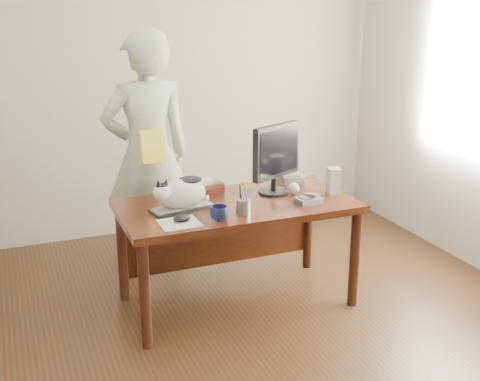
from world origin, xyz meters
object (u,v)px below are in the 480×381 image
Objects in this scene: coffee_mug at (219,213)px; baseball at (294,189)px; keyboard at (182,208)px; book_stack at (206,186)px; mouse at (182,218)px; speaker at (334,181)px; monitor at (276,155)px; desk at (233,219)px; cat at (180,192)px; pen_cup at (244,205)px; phone at (309,200)px; calculator at (291,177)px; person at (148,156)px.

coffee_mug is 0.74m from baseball.
book_stack is at bearing 39.12° from keyboard.
speaker is at bearing 7.02° from mouse.
keyboard is 0.89× the size of monitor.
book_stack is (0.35, 0.55, 0.01)m from mouse.
mouse reaches higher than desk.
cat is at bearing 162.16° from monitor.
desk is 0.32m from book_stack.
coffee_mug reaches higher than baseball.
pen_cup is 1.32× the size of phone.
cat is at bearing 74.17° from mouse.
coffee_mug is at bearing -113.25° from book_stack.
cat reaches higher than keyboard.
mouse is 1.18m from speaker.
monitor is at bearing 106.88° from phone.
mouse is at bearing 178.69° from pen_cup.
baseball is 0.32m from calculator.
keyboard is 0.24× the size of person.
cat is 0.75m from monitor.
pen_cup reaches higher than book_stack.
desk is 9.24× the size of phone.
person reaches higher than phone.
pen_cup is at bearing 178.72° from phone.
cat reaches higher than mouse.
book_stack is (0.28, 0.32, 0.02)m from keyboard.
person reaches higher than speaker.
person reaches higher than cat.
phone is 0.31m from speaker.
keyboard is 5.38× the size of baseball.
mouse is 0.93m from baseball.
book_stack is at bearing 151.30° from baseball.
baseball is (0.84, 0.03, -0.08)m from cat.
monitor is 0.55m from book_stack.
book_stack is at bearing 131.03° from phone.
person is at bearing 110.88° from pen_cup.
pen_cup is 2.77× the size of baseball.
book_stack is (-0.82, 0.38, -0.06)m from speaker.
pen_cup is 0.41m from mouse.
pen_cup reaches higher than keyboard.
calculator is (-0.15, 0.38, -0.06)m from speaker.
cat is 0.45m from book_stack.
coffee_mug is 0.64× the size of speaker.
mouse is (-0.06, -0.22, -0.10)m from cat.
monitor reaches higher than desk.
mouse is 0.64× the size of phone.
coffee_mug is at bearing -68.84° from cat.
monitor is (0.71, 0.08, 0.27)m from keyboard.
calculator is at bearing 122.30° from speaker.
mouse is 0.49× the size of calculator.
monitor is at bearing 135.19° from person.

